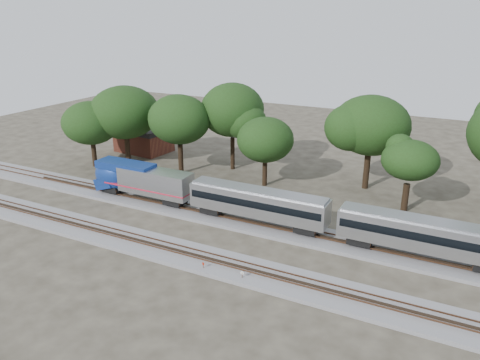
# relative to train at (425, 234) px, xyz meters

# --- Properties ---
(ground) EXTENTS (160.00, 160.00, 0.00)m
(ground) POSITION_rel_train_xyz_m (-20.82, -6.00, -3.14)
(ground) COLOR #383328
(ground) RESTS_ON ground
(track_far) EXTENTS (160.00, 5.00, 0.73)m
(track_far) POSITION_rel_train_xyz_m (-20.82, -0.00, -2.94)
(track_far) COLOR slate
(track_far) RESTS_ON ground
(track_near) EXTENTS (160.00, 5.00, 0.73)m
(track_near) POSITION_rel_train_xyz_m (-20.82, -10.00, -2.94)
(track_near) COLOR slate
(track_near) RESTS_ON ground
(train) EXTENTS (88.12, 3.03, 4.47)m
(train) POSITION_rel_train_xyz_m (0.00, 0.00, 0.00)
(train) COLOR #AEB1B6
(train) RESTS_ON ground
(switch_stand_red) EXTENTS (0.31, 0.15, 1.01)m
(switch_stand_red) POSITION_rel_train_xyz_m (-18.87, -11.73, -2.50)
(switch_stand_red) COLOR #512D19
(switch_stand_red) RESTS_ON ground
(switch_stand_white) EXTENTS (0.34, 0.08, 1.06)m
(switch_stand_white) POSITION_rel_train_xyz_m (-14.66, -11.58, -2.46)
(switch_stand_white) COLOR #512D19
(switch_stand_white) RESTS_ON ground
(switch_lever) EXTENTS (0.50, 0.30, 0.30)m
(switch_lever) POSITION_rel_train_xyz_m (-15.70, -11.88, -2.99)
(switch_lever) COLOR #512D19
(switch_lever) RESTS_ON ground
(brick_building) EXTENTS (9.89, 7.43, 4.47)m
(brick_building) POSITION_rel_train_xyz_m (-50.39, 19.56, -0.89)
(brick_building) COLOR brown
(brick_building) RESTS_ON ground
(tree_0) EXTENTS (7.41, 7.41, 10.45)m
(tree_0) POSITION_rel_train_xyz_m (-52.13, 8.79, 4.13)
(tree_0) COLOR black
(tree_0) RESTS_ON ground
(tree_1) EXTENTS (8.88, 8.88, 12.52)m
(tree_1) POSITION_rel_train_xyz_m (-48.05, 12.34, 5.58)
(tree_1) COLOR black
(tree_1) RESTS_ON ground
(tree_2) EXTENTS (8.77, 8.77, 12.36)m
(tree_2) POSITION_rel_train_xyz_m (-37.48, 12.32, 5.47)
(tree_2) COLOR black
(tree_2) RESTS_ON ground
(tree_3) EXTENTS (9.83, 9.83, 13.85)m
(tree_3) POSITION_rel_train_xyz_m (-31.17, 17.84, 6.51)
(tree_3) COLOR black
(tree_3) RESTS_ON ground
(tree_4) EXTENTS (7.04, 7.04, 9.92)m
(tree_4) POSITION_rel_train_xyz_m (-23.42, 13.22, 3.76)
(tree_4) COLOR black
(tree_4) RESTS_ON ground
(tree_5) EXTENTS (9.42, 9.42, 13.29)m
(tree_5) POSITION_rel_train_xyz_m (-9.96, 18.78, 6.12)
(tree_5) COLOR black
(tree_5) RESTS_ON ground
(tree_6) EXTENTS (6.96, 6.96, 9.81)m
(tree_6) POSITION_rel_train_xyz_m (-3.62, 12.66, 3.68)
(tree_6) COLOR black
(tree_6) RESTS_ON ground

